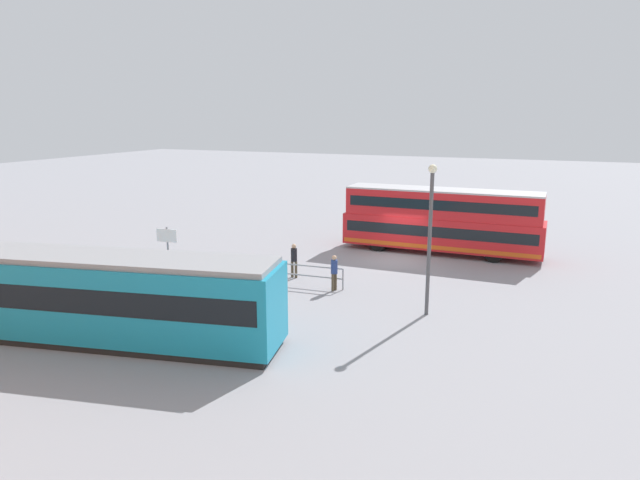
# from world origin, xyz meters

# --- Properties ---
(ground_plane) EXTENTS (160.00, 160.00, 0.00)m
(ground_plane) POSITION_xyz_m (0.00, 0.00, 0.00)
(ground_plane) COLOR gray
(double_decker_bus) EXTENTS (11.87, 2.51, 3.93)m
(double_decker_bus) POSITION_xyz_m (-2.05, -2.50, 2.02)
(double_decker_bus) COLOR red
(double_decker_bus) RESTS_ON ground
(tram_yellow) EXTENTS (16.20, 5.68, 3.31)m
(tram_yellow) POSITION_xyz_m (8.16, 16.13, 1.72)
(tram_yellow) COLOR teal
(tram_yellow) RESTS_ON ground
(pedestrian_near_railing) EXTENTS (0.36, 0.34, 1.80)m
(pedestrian_near_railing) POSITION_xyz_m (3.92, 5.73, 1.05)
(pedestrian_near_railing) COLOR #4C3F2D
(pedestrian_near_railing) RESTS_ON ground
(pedestrian_crossing) EXTENTS (0.38, 0.38, 1.75)m
(pedestrian_crossing) POSITION_xyz_m (1.20, 6.96, 1.01)
(pedestrian_crossing) COLOR #4C3F2D
(pedestrian_crossing) RESTS_ON ground
(pedestrian_railing) EXTENTS (8.76, 0.62, 1.08)m
(pedestrian_railing) POSITION_xyz_m (5.19, 6.99, 0.75)
(pedestrian_railing) COLOR gray
(pedestrian_railing) RESTS_ON ground
(info_sign) EXTENTS (1.20, 0.17, 2.49)m
(info_sign) POSITION_xyz_m (10.52, 7.49, 1.74)
(info_sign) COLOR slate
(info_sign) RESTS_ON ground
(street_lamp) EXTENTS (0.36, 0.36, 6.36)m
(street_lamp) POSITION_xyz_m (-3.62, 8.50, 3.75)
(street_lamp) COLOR #4C4C51
(street_lamp) RESTS_ON ground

